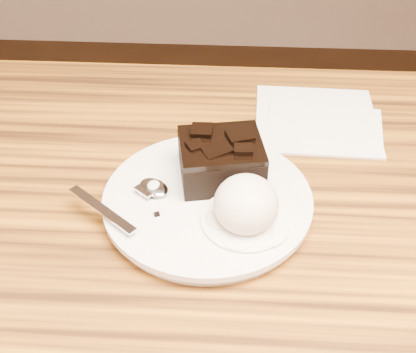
# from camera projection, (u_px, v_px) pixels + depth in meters

# --- Properties ---
(plate) EXTENTS (0.24, 0.24, 0.02)m
(plate) POSITION_uv_depth(u_px,v_px,m) (207.00, 202.00, 0.61)
(plate) COLOR white
(plate) RESTS_ON dining_table
(brownie) EXTENTS (0.11, 0.10, 0.04)m
(brownie) POSITION_uv_depth(u_px,v_px,m) (221.00, 162.00, 0.62)
(brownie) COLOR black
(brownie) RESTS_ON plate
(ice_cream_scoop) EXTENTS (0.07, 0.07, 0.06)m
(ice_cream_scoop) POSITION_uv_depth(u_px,v_px,m) (246.00, 204.00, 0.56)
(ice_cream_scoop) COLOR beige
(ice_cream_scoop) RESTS_ON plate
(melt_puddle) EXTENTS (0.10, 0.10, 0.00)m
(melt_puddle) POSITION_uv_depth(u_px,v_px,m) (245.00, 220.00, 0.57)
(melt_puddle) COLOR white
(melt_puddle) RESTS_ON plate
(spoon) EXTENTS (0.14, 0.12, 0.01)m
(spoon) POSITION_uv_depth(u_px,v_px,m) (154.00, 188.00, 0.61)
(spoon) COLOR silver
(spoon) RESTS_ON plate
(napkin) EXTENTS (0.17, 0.17, 0.01)m
(napkin) POSITION_uv_depth(u_px,v_px,m) (316.00, 118.00, 0.75)
(napkin) COLOR white
(napkin) RESTS_ON dining_table
(crumb_a) EXTENTS (0.01, 0.01, 0.00)m
(crumb_a) POSITION_uv_depth(u_px,v_px,m) (157.00, 214.00, 0.58)
(crumb_a) COLOR black
(crumb_a) RESTS_ON plate
(crumb_b) EXTENTS (0.01, 0.01, 0.00)m
(crumb_b) POSITION_uv_depth(u_px,v_px,m) (151.00, 196.00, 0.60)
(crumb_b) COLOR black
(crumb_b) RESTS_ON plate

